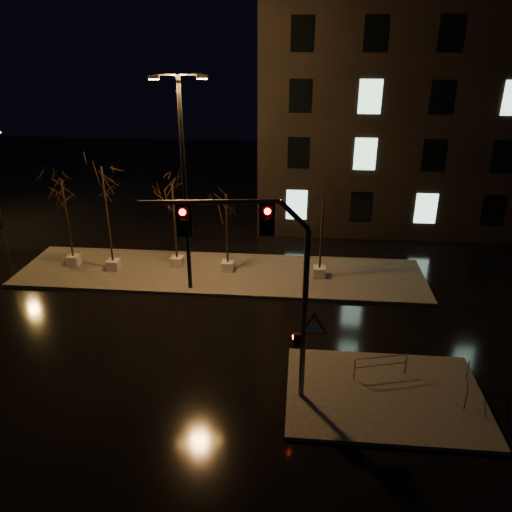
# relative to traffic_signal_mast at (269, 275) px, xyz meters

# --- Properties ---
(ground) EXTENTS (90.00, 90.00, 0.00)m
(ground) POSITION_rel_traffic_signal_mast_xyz_m (-3.32, 4.03, -4.95)
(ground) COLOR black
(ground) RESTS_ON ground
(median) EXTENTS (22.00, 5.00, 0.15)m
(median) POSITION_rel_traffic_signal_mast_xyz_m (-3.32, 10.03, -4.87)
(median) COLOR #474640
(median) RESTS_ON ground
(sidewalk_corner) EXTENTS (7.00, 5.00, 0.15)m
(sidewalk_corner) POSITION_rel_traffic_signal_mast_xyz_m (4.18, 0.53, -4.87)
(sidewalk_corner) COLOR #474640
(sidewalk_corner) RESTS_ON ground
(building) EXTENTS (25.00, 12.00, 15.00)m
(building) POSITION_rel_traffic_signal_mast_xyz_m (10.68, 22.03, 2.55)
(building) COLOR black
(building) RESTS_ON ground
(tree_0) EXTENTS (1.80, 1.80, 5.06)m
(tree_0) POSITION_rel_traffic_signal_mast_xyz_m (-11.68, 10.24, -0.95)
(tree_0) COLOR #BCB8B0
(tree_0) RESTS_ON median
(tree_1) EXTENTS (1.80, 1.80, 5.91)m
(tree_1) POSITION_rel_traffic_signal_mast_xyz_m (-9.23, 9.82, -0.31)
(tree_1) COLOR #BCB8B0
(tree_1) RESTS_ON median
(tree_2) EXTENTS (1.80, 1.80, 4.84)m
(tree_2) POSITION_rel_traffic_signal_mast_xyz_m (-5.83, 10.59, -1.12)
(tree_2) COLOR #BCB8B0
(tree_2) RESTS_ON median
(tree_3) EXTENTS (1.80, 1.80, 4.46)m
(tree_3) POSITION_rel_traffic_signal_mast_xyz_m (-2.93, 10.24, -1.41)
(tree_3) COLOR #BCB8B0
(tree_3) RESTS_ON median
(tree_4) EXTENTS (1.80, 1.80, 4.59)m
(tree_4) POSITION_rel_traffic_signal_mast_xyz_m (2.05, 9.95, -1.31)
(tree_4) COLOR #BCB8B0
(tree_4) RESTS_ON median
(traffic_signal_mast) EXTENTS (5.95, 0.81, 7.30)m
(traffic_signal_mast) POSITION_rel_traffic_signal_mast_xyz_m (0.00, 0.00, 0.00)
(traffic_signal_mast) COLOR #55575D
(traffic_signal_mast) RESTS_ON sidewalk_corner
(streetlight_main) EXTENTS (2.57, 0.89, 10.36)m
(streetlight_main) POSITION_rel_traffic_signal_mast_xyz_m (-4.56, 8.09, 1.18)
(streetlight_main) COLOR black
(streetlight_main) RESTS_ON median
(guard_rail_a) EXTENTS (2.01, 0.57, 0.90)m
(guard_rail_a) POSITION_rel_traffic_signal_mast_xyz_m (4.12, 1.49, -4.21)
(guard_rail_a) COLOR #55575D
(guard_rail_a) RESTS_ON sidewalk_corner
(guard_rail_b) EXTENTS (0.57, 1.73, 0.86)m
(guard_rail_b) POSITION_rel_traffic_signal_mast_xyz_m (7.06, 0.78, -4.24)
(guard_rail_b) COLOR #55575D
(guard_rail_b) RESTS_ON sidewalk_corner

